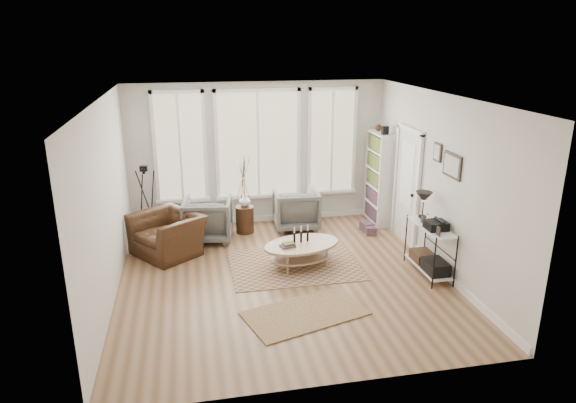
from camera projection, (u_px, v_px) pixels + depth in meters
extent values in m
plane|color=#916A4A|center=(283.00, 278.00, 8.35)|extent=(5.50, 5.50, 0.00)
plane|color=white|center=(283.00, 97.00, 7.45)|extent=(5.50, 5.50, 0.00)
cube|color=beige|center=(258.00, 154.00, 10.47)|extent=(5.20, 0.04, 2.90)
cube|color=beige|center=(332.00, 268.00, 5.34)|extent=(5.20, 0.04, 2.90)
cube|color=beige|center=(107.00, 203.00, 7.42)|extent=(0.04, 5.50, 2.90)
cube|color=beige|center=(439.00, 183.00, 8.38)|extent=(0.04, 5.50, 2.90)
cube|color=white|center=(259.00, 218.00, 10.89)|extent=(5.10, 0.04, 0.12)
cube|color=white|center=(431.00, 261.00, 8.81)|extent=(0.03, 5.40, 0.12)
cube|color=tan|center=(258.00, 144.00, 10.39)|extent=(1.60, 0.03, 2.10)
cube|color=tan|center=(180.00, 148.00, 10.10)|extent=(0.90, 0.03, 2.10)
cube|color=tan|center=(332.00, 142.00, 10.67)|extent=(0.90, 0.03, 2.10)
cube|color=white|center=(258.00, 145.00, 10.37)|extent=(1.74, 0.06, 2.24)
cube|color=white|center=(180.00, 148.00, 10.08)|extent=(1.04, 0.06, 2.24)
cube|color=white|center=(332.00, 142.00, 10.65)|extent=(1.04, 0.06, 2.24)
cube|color=white|center=(259.00, 196.00, 10.68)|extent=(4.10, 0.12, 0.06)
cube|color=silver|center=(407.00, 188.00, 9.57)|extent=(0.04, 0.88, 2.10)
cube|color=white|center=(407.00, 175.00, 9.49)|extent=(0.01, 0.55, 1.20)
cube|color=white|center=(417.00, 195.00, 9.11)|extent=(0.06, 0.08, 2.18)
cube|color=white|center=(396.00, 181.00, 10.03)|extent=(0.06, 0.08, 2.18)
cube|color=white|center=(410.00, 130.00, 9.23)|extent=(0.06, 1.06, 0.08)
sphere|color=black|center=(412.00, 195.00, 9.27)|extent=(0.06, 0.06, 0.06)
cube|color=white|center=(386.00, 183.00, 10.20)|extent=(0.30, 0.03, 1.90)
cube|color=white|center=(372.00, 173.00, 10.96)|extent=(0.30, 0.03, 1.90)
cube|color=white|center=(385.00, 178.00, 10.61)|extent=(0.02, 0.85, 1.90)
cube|color=white|center=(379.00, 178.00, 10.58)|extent=(0.30, 0.81, 1.90)
cube|color=maroon|center=(379.00, 178.00, 10.58)|extent=(0.24, 0.75, 1.76)
cube|color=black|center=(385.00, 130.00, 10.08)|extent=(0.12, 0.10, 0.16)
sphere|color=#3A2213|center=(379.00, 128.00, 10.41)|extent=(0.14, 0.14, 0.14)
cube|color=white|center=(428.00, 266.00, 8.47)|extent=(0.37, 1.07, 0.03)
cube|color=white|center=(431.00, 227.00, 8.26)|extent=(0.37, 1.07, 0.02)
cylinder|color=black|center=(434.00, 264.00, 7.85)|extent=(0.02, 0.02, 0.85)
cylinder|color=black|center=(456.00, 262.00, 7.92)|extent=(0.02, 0.02, 0.85)
cylinder|color=black|center=(406.00, 238.00, 8.84)|extent=(0.02, 0.02, 0.85)
cylinder|color=black|center=(425.00, 237.00, 8.91)|extent=(0.02, 0.02, 0.85)
cylinder|color=black|center=(422.00, 216.00, 8.57)|extent=(0.14, 0.14, 0.02)
cylinder|color=black|center=(423.00, 209.00, 8.52)|extent=(0.02, 0.02, 0.30)
cone|color=black|center=(424.00, 197.00, 8.46)|extent=(0.28, 0.28, 0.18)
cube|color=black|center=(436.00, 225.00, 8.09)|extent=(0.32, 0.30, 0.13)
cube|color=black|center=(435.00, 267.00, 8.20)|extent=(0.32, 0.45, 0.20)
cube|color=#3A2213|center=(422.00, 256.00, 8.65)|extent=(0.32, 0.40, 0.16)
cube|color=black|center=(438.00, 231.00, 7.82)|extent=(0.02, 0.10, 0.14)
cube|color=black|center=(423.00, 220.00, 8.32)|extent=(0.02, 0.10, 0.12)
cube|color=black|center=(452.00, 166.00, 7.88)|extent=(0.03, 0.52, 0.38)
cube|color=silver|center=(451.00, 166.00, 7.88)|extent=(0.01, 0.44, 0.30)
cube|color=black|center=(438.00, 152.00, 8.32)|extent=(0.03, 0.24, 0.30)
cube|color=silver|center=(437.00, 152.00, 8.31)|extent=(0.01, 0.18, 0.24)
cube|color=brown|center=(294.00, 265.00, 8.80)|extent=(2.17, 1.63, 0.01)
cube|color=brown|center=(305.00, 313.00, 7.26)|extent=(1.86, 1.37, 0.01)
ellipsoid|color=tan|center=(302.00, 256.00, 8.71)|extent=(1.28, 0.98, 0.03)
ellipsoid|color=tan|center=(302.00, 244.00, 8.64)|extent=(1.49, 1.15, 0.04)
cylinder|color=tan|center=(283.00, 263.00, 8.45)|extent=(0.04, 0.04, 0.38)
cylinder|color=tan|center=(326.00, 259.00, 8.58)|extent=(0.04, 0.04, 0.38)
cylinder|color=tan|center=(278.00, 253.00, 8.84)|extent=(0.04, 0.04, 0.38)
cylinder|color=tan|center=(319.00, 249.00, 8.97)|extent=(0.04, 0.04, 0.38)
cylinder|color=black|center=(294.00, 238.00, 8.63)|extent=(0.04, 0.04, 0.19)
cylinder|color=black|center=(301.00, 237.00, 8.66)|extent=(0.04, 0.04, 0.19)
cylinder|color=black|center=(308.00, 236.00, 8.68)|extent=(0.04, 0.04, 0.19)
cube|color=#214423|center=(288.00, 245.00, 8.49)|extent=(0.23, 0.17, 0.06)
imported|color=slate|center=(208.00, 219.00, 9.79)|extent=(1.01, 1.03, 0.83)
imported|color=slate|center=(296.00, 209.00, 10.38)|extent=(0.92, 0.95, 0.82)
cylinder|color=#3A2213|center=(245.00, 219.00, 10.20)|extent=(0.36, 0.36, 0.54)
imported|color=silver|center=(245.00, 200.00, 10.13)|extent=(0.25, 0.25, 0.23)
imported|color=#3A2213|center=(168.00, 234.00, 9.16)|extent=(1.51, 1.49, 0.74)
cylinder|color=black|center=(144.00, 172.00, 9.62)|extent=(0.06, 0.06, 0.06)
cube|color=black|center=(144.00, 169.00, 9.60)|extent=(0.15, 0.11, 0.10)
cylinder|color=black|center=(143.00, 170.00, 9.53)|extent=(0.06, 0.08, 0.06)
cube|color=maroon|center=(367.00, 227.00, 10.31)|extent=(0.25, 0.30, 0.18)
cube|color=maroon|center=(370.00, 230.00, 10.16)|extent=(0.21, 0.26, 0.16)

